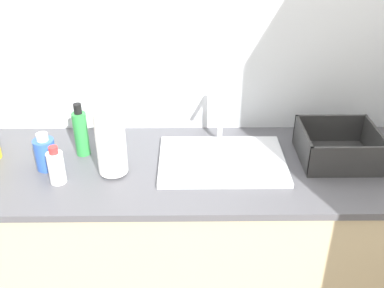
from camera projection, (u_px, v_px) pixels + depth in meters
The scene contains 8 objects.
wall_back at pixel (172, 52), 2.07m from camera, with size 4.51×0.06×2.60m.
counter_cabinet at pixel (174, 244), 2.17m from camera, with size 2.13×0.70×0.92m.
sink at pixel (222, 158), 1.95m from camera, with size 0.54×0.40×0.30m.
paper_towel_roll at pixel (111, 143), 1.81m from camera, with size 0.12×0.12×0.29m.
dish_rack at pixel (338, 149), 1.96m from camera, with size 0.33×0.30×0.14m.
bottle_blue at pixel (45, 153), 1.88m from camera, with size 0.09×0.09×0.17m.
bottle_green at pixel (81, 132), 1.97m from camera, with size 0.06×0.06×0.24m.
bottle_white_spray at pixel (56, 167), 1.79m from camera, with size 0.07×0.07×0.16m.
Camera 1 is at (0.07, -1.30, 1.96)m, focal length 42.00 mm.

